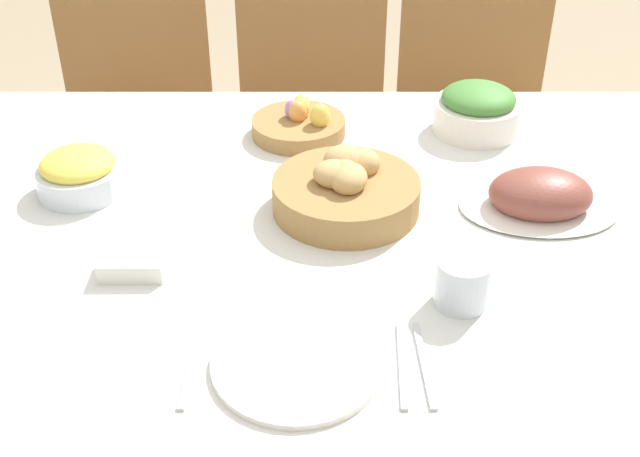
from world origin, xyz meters
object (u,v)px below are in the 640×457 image
chair_far_right (470,115)px  butter_dish (131,265)px  fork (190,364)px  green_salad_bowl (475,110)px  chair_far_left (136,115)px  drinking_cup (460,282)px  bread_basket (344,187)px  dinner_plate (295,363)px  pineapple_bowl (77,173)px  knife (400,364)px  chair_far_center (308,115)px  egg_basket (297,124)px  ham_platter (538,196)px  spoon (422,364)px

chair_far_right → butter_dish: 1.30m
fork → green_salad_bowl: bearing=57.3°
chair_far_left → drinking_cup: (0.72, -1.12, 0.27)m
bread_basket → dinner_plate: bearing=-100.8°
chair_far_right → pineapple_bowl: size_ratio=5.92×
knife → bread_basket: bearing=101.8°
chair_far_center → green_salad_bowl: 0.71m
chair_far_left → fork: 1.32m
chair_far_center → egg_basket: bearing=-90.2°
egg_basket → pineapple_bowl: size_ratio=1.23×
dinner_plate → drinking_cup: 0.28m
knife → butter_dish: (-0.40, 0.21, 0.01)m
bread_basket → butter_dish: bread_basket is taller
chair_far_center → knife: chair_far_center is taller
chair_far_right → chair_far_center: same height
pineapple_bowl → ham_platter: bearing=-4.3°
chair_far_center → green_salad_bowl: size_ratio=5.23×
butter_dish → spoon: bearing=-25.7°
ham_platter → fork: 0.69m
green_salad_bowl → pineapple_bowl: size_ratio=1.13×
fork → butter_dish: (-0.12, 0.21, 0.01)m
spoon → chair_far_right: bearing=74.5°
bread_basket → fork: 0.46m
dinner_plate → knife: dinner_plate is taller
bread_basket → fork: bread_basket is taller
knife → spoon: size_ratio=1.00×
spoon → chair_far_center: bearing=95.1°
chair_far_right → egg_basket: size_ratio=4.83×
chair_far_center → egg_basket: size_ratio=4.83×
chair_far_left → ham_platter: (0.90, -0.86, 0.26)m
chair_far_right → chair_far_center: bearing=-177.9°
knife → drinking_cup: bearing=56.7°
spoon → butter_dish: (-0.43, 0.21, 0.01)m
ham_platter → spoon: (-0.24, -0.40, -0.02)m
butter_dish → pineapple_bowl: bearing=119.9°
egg_basket → green_salad_bowl: size_ratio=1.08×
chair_far_left → green_salad_bowl: (0.84, -0.56, 0.28)m
chair_far_left → dinner_plate: 1.37m
pineapple_bowl → green_salad_bowl: bearing=17.9°
chair_far_right → egg_basket: chair_far_right is taller
ham_platter → green_salad_bowl: size_ratio=1.57×
green_salad_bowl → drinking_cup: size_ratio=2.18×
green_salad_bowl → pineapple_bowl: 0.80m
chair_far_center → green_salad_bowl: (0.35, -0.56, 0.28)m
bread_basket → pineapple_bowl: (-0.48, 0.05, -0.00)m
dinner_plate → pineapple_bowl: bearing=131.5°
ham_platter → bread_basket: bearing=178.7°
chair_far_left → spoon: 1.44m
egg_basket → spoon: egg_basket is taller
knife → egg_basket: bearing=105.2°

